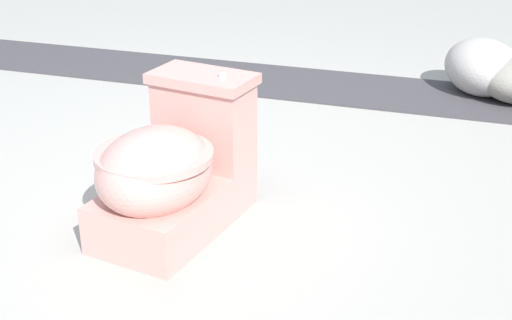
% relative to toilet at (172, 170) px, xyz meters
% --- Properties ---
extents(ground_plane, '(14.00, 14.00, 0.00)m').
position_rel_toilet_xyz_m(ground_plane, '(-0.29, 0.04, -0.22)').
color(ground_plane, '#A8A59E').
extents(gravel_strip, '(0.56, 8.00, 0.01)m').
position_rel_toilet_xyz_m(gravel_strip, '(-1.68, 0.54, -0.21)').
color(gravel_strip, '#423F44').
rests_on(gravel_strip, ground).
extents(toilet, '(0.68, 0.47, 0.52)m').
position_rel_toilet_xyz_m(toilet, '(0.00, 0.00, 0.00)').
color(toilet, '#E09E93').
rests_on(toilet, ground).
extents(boulder_far, '(0.59, 0.55, 0.30)m').
position_rel_toilet_xyz_m(boulder_far, '(-1.83, 0.97, -0.07)').
color(boulder_far, '#B7B2AD').
rests_on(boulder_far, ground).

